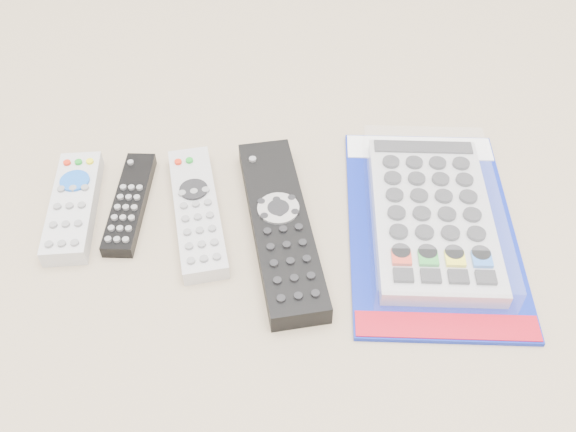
{
  "coord_description": "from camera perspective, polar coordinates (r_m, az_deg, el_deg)",
  "views": [
    {
      "loc": [
        -0.01,
        -0.51,
        0.55
      ],
      "look_at": [
        0.03,
        -0.01,
        0.01
      ],
      "focal_mm": 40.0,
      "sensor_mm": 36.0,
      "label": 1
    }
  ],
  "objects": [
    {
      "name": "remote_small_grey",
      "position": [
        0.79,
        -18.54,
        0.89
      ],
      "size": [
        0.05,
        0.16,
        0.02
      ],
      "rotation": [
        0.0,
        0.0,
        0.01
      ],
      "color": "#A9A9AB",
      "rests_on": "ground"
    },
    {
      "name": "remote_slim_black",
      "position": [
        0.78,
        -13.89,
        1.13
      ],
      "size": [
        0.05,
        0.16,
        0.02
      ],
      "rotation": [
        0.0,
        0.0,
        -0.1
      ],
      "color": "black",
      "rests_on": "ground"
    },
    {
      "name": "remote_silver_dvd",
      "position": [
        0.75,
        -8.11,
        0.47
      ],
      "size": [
        0.07,
        0.2,
        0.02
      ],
      "rotation": [
        0.0,
        0.0,
        0.13
      ],
      "color": "#B4B3B8",
      "rests_on": "ground"
    },
    {
      "name": "remote_large_black",
      "position": [
        0.72,
        -0.66,
        -0.86
      ],
      "size": [
        0.09,
        0.27,
        0.03
      ],
      "rotation": [
        0.0,
        0.0,
        0.1
      ],
      "color": "black",
      "rests_on": "ground"
    },
    {
      "name": "jumbo_remote_packaged",
      "position": [
        0.75,
        12.71,
        0.19
      ],
      "size": [
        0.22,
        0.33,
        0.04
      ],
      "rotation": [
        0.0,
        0.0,
        -0.11
      ],
      "color": "#0D1E91",
      "rests_on": "ground"
    }
  ]
}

